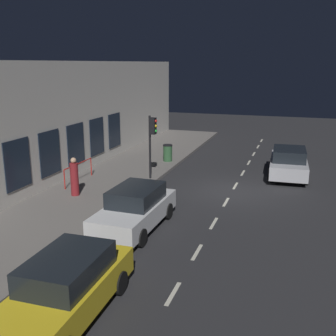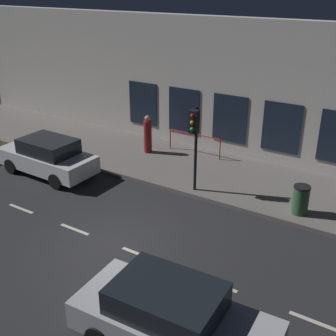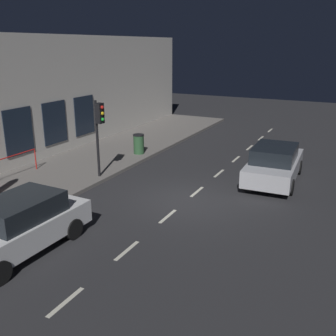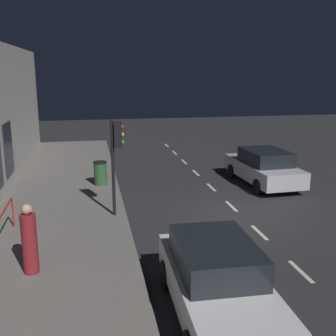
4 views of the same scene
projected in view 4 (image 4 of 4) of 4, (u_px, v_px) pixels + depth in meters
ground_plane at (241, 215)px, 14.36m from camera, size 60.00×60.00×0.00m
sidewalk at (59, 226)px, 13.18m from camera, size 4.50×32.00×0.15m
lane_centre_line at (231, 206)px, 15.31m from camera, size 0.12×27.20×0.01m
traffic_light at (116, 146)px, 13.44m from camera, size 0.46×0.32×3.29m
parked_car_0 at (264, 167)px, 18.12m from camera, size 2.15×4.60×1.58m
parked_car_2 at (217, 280)px, 8.35m from camera, size 1.94×4.37×1.58m
pedestrian_0 at (29, 241)px, 9.80m from camera, size 0.52×0.52×1.76m
trash_bin at (100, 173)px, 17.54m from camera, size 0.58×0.58×1.03m
red_railing at (4, 219)px, 11.49m from camera, size 0.05×2.65×0.97m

